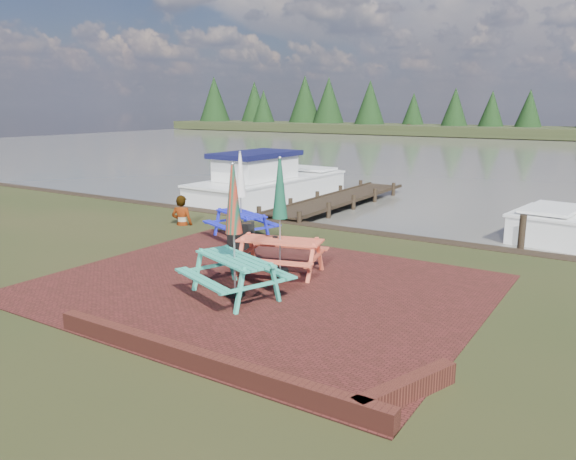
# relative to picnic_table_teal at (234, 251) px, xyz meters

# --- Properties ---
(ground) EXTENTS (120.00, 120.00, 0.00)m
(ground) POSITION_rel_picnic_table_teal_xyz_m (0.07, -0.23, -0.94)
(ground) COLOR black
(ground) RESTS_ON ground
(paving) EXTENTS (9.00, 7.50, 0.02)m
(paving) POSITION_rel_picnic_table_teal_xyz_m (0.07, 0.77, -0.93)
(paving) COLOR #361611
(paving) RESTS_ON ground
(brick_wall) EXTENTS (6.21, 1.79, 0.30)m
(brick_wall) POSITION_rel_picnic_table_teal_xyz_m (2.22, -2.65, -0.79)
(brick_wall) COLOR #4C1E16
(brick_wall) RESTS_ON ground
(water) EXTENTS (120.00, 60.00, 0.02)m
(water) POSITION_rel_picnic_table_teal_xyz_m (0.07, 36.77, -0.94)
(water) COLOR #49453E
(water) RESTS_ON ground
(picnic_table_teal) EXTENTS (2.41, 2.29, 2.67)m
(picnic_table_teal) POSITION_rel_picnic_table_teal_xyz_m (0.00, 0.00, 0.00)
(picnic_table_teal) COLOR teal
(picnic_table_teal) RESTS_ON ground
(picnic_table_red) EXTENTS (2.28, 2.13, 2.64)m
(picnic_table_red) POSITION_rel_picnic_table_teal_xyz_m (-0.09, 1.78, -0.01)
(picnic_table_red) COLOR #D25035
(picnic_table_red) RESTS_ON ground
(picnic_table_blue) EXTENTS (2.27, 2.16, 2.48)m
(picnic_table_blue) POSITION_rel_picnic_table_teal_xyz_m (-2.93, 4.07, -0.06)
(picnic_table_blue) COLOR #181DB9
(picnic_table_blue) RESTS_ON ground
(chalkboard) EXTENTS (0.54, 0.78, 0.85)m
(chalkboard) POSITION_rel_picnic_table_teal_xyz_m (-1.79, 2.56, -0.49)
(chalkboard) COLOR black
(chalkboard) RESTS_ON ground
(jetty) EXTENTS (1.76, 9.08, 1.00)m
(jetty) POSITION_rel_picnic_table_teal_xyz_m (-3.43, 11.04, -0.82)
(jetty) COLOR black
(jetty) RESTS_ON ground
(boat_jetty) EXTENTS (3.15, 8.07, 2.30)m
(boat_jetty) POSITION_rel_picnic_table_teal_xyz_m (-6.64, 10.78, -0.45)
(boat_jetty) COLOR silver
(boat_jetty) RESTS_ON ground
(person) EXTENTS (0.80, 0.65, 1.90)m
(person) POSITION_rel_picnic_table_teal_xyz_m (-5.65, 4.52, 0.02)
(person) COLOR gray
(person) RESTS_ON ground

